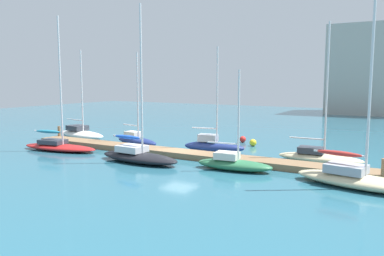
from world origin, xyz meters
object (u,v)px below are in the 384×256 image
object	(u,v)px
sailboat_2	(136,139)
mooring_buoy_yellow	(253,143)
sailboat_0	(81,133)
sailboat_7	(357,178)
sailboat_1	(58,145)
harbor_building_distant	(378,70)
mooring_buoy_red	(243,139)
sailboat_5	(233,163)
sailboat_4	(213,145)
sailboat_3	(138,155)
sailboat_6	(319,156)

from	to	relation	value
sailboat_2	mooring_buoy_yellow	world-z (taller)	sailboat_2
sailboat_0	sailboat_7	xyz separation A→B (m)	(26.86, -5.68, 0.04)
sailboat_7	mooring_buoy_yellow	world-z (taller)	sailboat_7
sailboat_2	sailboat_7	size ratio (longest dim) A/B	0.73
sailboat_1	sailboat_0	bearing A→B (deg)	113.31
harbor_building_distant	sailboat_1	bearing A→B (deg)	-110.09
sailboat_1	sailboat_2	bearing A→B (deg)	46.84
sailboat_0	mooring_buoy_red	world-z (taller)	sailboat_0
sailboat_5	mooring_buoy_yellow	size ratio (longest dim) A/B	10.42
sailboat_1	sailboat_5	world-z (taller)	sailboat_1
sailboat_4	mooring_buoy_red	bearing A→B (deg)	79.24
sailboat_1	sailboat_7	distance (m)	23.21
sailboat_4	harbor_building_distant	world-z (taller)	harbor_building_distant
sailboat_4	mooring_buoy_yellow	size ratio (longest dim) A/B	13.64
mooring_buoy_red	mooring_buoy_yellow	world-z (taller)	mooring_buoy_yellow
sailboat_2	sailboat_5	xyz separation A→B (m)	(11.74, -4.70, -0.05)
sailboat_5	mooring_buoy_red	bearing A→B (deg)	104.36
sailboat_7	sailboat_4	bearing A→B (deg)	165.00
sailboat_0	mooring_buoy_red	xyz separation A→B (m)	(15.33, 5.80, -0.22)
sailboat_5	sailboat_4	bearing A→B (deg)	123.52
sailboat_1	sailboat_7	size ratio (longest dim) A/B	0.96
harbor_building_distant	sailboat_3	bearing A→B (deg)	-101.42
sailboat_6	mooring_buoy_red	world-z (taller)	sailboat_6
sailboat_2	sailboat_5	distance (m)	12.65
sailboat_2	harbor_building_distant	xyz separation A→B (m)	(15.60, 47.81, 7.11)
sailboat_3	sailboat_7	size ratio (longest dim) A/B	0.96
sailboat_4	harbor_building_distant	size ratio (longest dim) A/B	0.55
harbor_building_distant	sailboat_6	bearing A→B (deg)	-89.43
sailboat_3	sailboat_6	size ratio (longest dim) A/B	1.12
mooring_buoy_yellow	sailboat_3	bearing A→B (deg)	-113.38
sailboat_5	sailboat_7	xyz separation A→B (m)	(7.57, -0.44, 0.09)
sailboat_0	sailboat_5	bearing A→B (deg)	-6.34
sailboat_0	mooring_buoy_red	bearing A→B (deg)	29.58
sailboat_7	mooring_buoy_yellow	size ratio (longest dim) A/B	18.31
sailboat_1	sailboat_2	size ratio (longest dim) A/B	1.32
sailboat_6	sailboat_7	xyz separation A→B (m)	(3.25, -5.70, 0.07)
sailboat_5	sailboat_0	bearing A→B (deg)	159.43
sailboat_0	sailboat_1	xyz separation A→B (m)	(3.65, -6.04, -0.03)
mooring_buoy_red	harbor_building_distant	bearing A→B (deg)	79.32
mooring_buoy_yellow	sailboat_0	bearing A→B (deg)	-165.72
sailboat_3	sailboat_4	distance (m)	6.83
sailboat_1	harbor_building_distant	size ratio (longest dim) A/B	0.71
sailboat_6	harbor_building_distant	size ratio (longest dim) A/B	0.64
sailboat_7	mooring_buoy_red	world-z (taller)	sailboat_7
mooring_buoy_red	sailboat_2	bearing A→B (deg)	-140.81
sailboat_1	mooring_buoy_red	bearing A→B (deg)	37.55
mooring_buoy_yellow	harbor_building_distant	distance (m)	44.02
sailboat_3	sailboat_5	xyz separation A→B (m)	(6.98, 1.15, -0.07)
sailboat_4	sailboat_6	distance (m)	8.38
sailboat_2	sailboat_3	xyz separation A→B (m)	(4.77, -5.85, 0.02)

